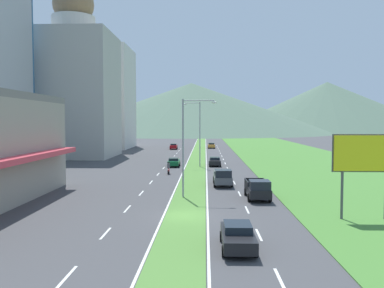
{
  "coord_description": "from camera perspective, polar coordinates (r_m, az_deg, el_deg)",
  "views": [
    {
      "loc": [
        1.55,
        -31.24,
        7.49
      ],
      "look_at": [
        -0.95,
        44.07,
        3.21
      ],
      "focal_mm": 37.57,
      "sensor_mm": 36.0,
      "label": 1
    }
  ],
  "objects": [
    {
      "name": "lane_dash_right_12",
      "position": [
        101.45,
        3.9,
        -0.99
      ],
      "size": [
        0.16,
        2.8,
        0.01
      ],
      "primitive_type": "cube",
      "color": "silver",
      "rests_on": "ground_plane"
    },
    {
      "name": "lane_dash_right_9",
      "position": [
        79.08,
        4.47,
        -2.19
      ],
      "size": [
        0.16,
        2.8,
        0.01
      ],
      "primitive_type": "cube",
      "color": "silver",
      "rests_on": "ground_plane"
    },
    {
      "name": "lane_dash_right_15",
      "position": [
        123.85,
        3.54,
        -0.22
      ],
      "size": [
        0.16,
        2.8,
        0.01
      ],
      "primitive_type": "cube",
      "color": "silver",
      "rests_on": "ground_plane"
    },
    {
      "name": "edge_line_median_left",
      "position": [
        91.6,
        -0.17,
        -1.43
      ],
      "size": [
        0.16,
        240.0,
        0.01
      ],
      "primitive_type": "cube",
      "color": "silver",
      "rests_on": "ground_plane"
    },
    {
      "name": "car_2",
      "position": [
        107.05,
        -2.62,
        -0.34
      ],
      "size": [
        1.93,
        4.18,
        1.52
      ],
      "rotation": [
        0.0,
        0.0,
        1.57
      ],
      "color": "maroon",
      "rests_on": "ground_plane"
    },
    {
      "name": "lane_dash_right_8",
      "position": [
        71.63,
        4.73,
        -2.76
      ],
      "size": [
        0.16,
        2.8,
        0.01
      ],
      "primitive_type": "cube",
      "color": "silver",
      "rests_on": "ground_plane"
    },
    {
      "name": "grass_verge_right",
      "position": [
        93.5,
        13.65,
        -1.42
      ],
      "size": [
        24.0,
        240.0,
        0.06
      ],
      "primitive_type": "cube",
      "color": "#477F33",
      "rests_on": "ground_plane"
    },
    {
      "name": "midrise_colored",
      "position": [
        115.75,
        -13.01,
        6.34
      ],
      "size": [
        17.62,
        17.62,
        27.77
      ],
      "primitive_type": "cube",
      "color": "silver",
      "rests_on": "ground_plane"
    },
    {
      "name": "lane_dash_left_14",
      "position": [
        116.52,
        -1.38,
        -0.43
      ],
      "size": [
        0.16,
        2.8,
        0.01
      ],
      "primitive_type": "cube",
      "color": "silver",
      "rests_on": "ground_plane"
    },
    {
      "name": "pickup_truck_0",
      "position": [
        39.25,
        9.32,
        -6.33
      ],
      "size": [
        2.18,
        5.4,
        2.0
      ],
      "rotation": [
        0.0,
        0.0,
        -1.57
      ],
      "color": "black",
      "rests_on": "ground_plane"
    },
    {
      "name": "car_1",
      "position": [
        24.32,
        6.51,
        -12.82
      ],
      "size": [
        1.99,
        4.66,
        1.47
      ],
      "rotation": [
        0.0,
        0.0,
        -1.57
      ],
      "color": "black",
      "rests_on": "ground_plane"
    },
    {
      "name": "car_3",
      "position": [
        67.67,
        3.25,
        -2.47
      ],
      "size": [
        2.02,
        4.71,
        1.45
      ],
      "rotation": [
        0.0,
        0.0,
        -1.57
      ],
      "color": "black",
      "rests_on": "ground_plane"
    },
    {
      "name": "car_0",
      "position": [
        66.4,
        -2.59,
        -2.58
      ],
      "size": [
        1.94,
        4.32,
        1.43
      ],
      "rotation": [
        0.0,
        0.0,
        1.57
      ],
      "color": "#0C5128",
      "rests_on": "ground_plane"
    },
    {
      "name": "lane_dash_right_2",
      "position": [
        27.49,
        9.47,
        -12.59
      ],
      "size": [
        0.16,
        2.8,
        0.01
      ],
      "primitive_type": "cube",
      "color": "silver",
      "rests_on": "ground_plane"
    },
    {
      "name": "lane_dash_left_7",
      "position": [
        64.45,
        -4.05,
        -3.42
      ],
      "size": [
        0.16,
        2.8,
        0.01
      ],
      "primitive_type": "cube",
      "color": "silver",
      "rests_on": "ground_plane"
    },
    {
      "name": "lane_dash_right_5",
      "position": [
        49.38,
        6.02,
        -5.48
      ],
      "size": [
        0.16,
        2.8,
        0.01
      ],
      "primitive_type": "cube",
      "color": "silver",
      "rests_on": "ground_plane"
    },
    {
      "name": "lane_dash_left_12",
      "position": [
        101.6,
        -1.86,
        -0.97
      ],
      "size": [
        0.16,
        2.8,
        0.01
      ],
      "primitive_type": "cube",
      "color": "silver",
      "rests_on": "ground_plane"
    },
    {
      "name": "lane_dash_left_10",
      "position": [
        86.71,
        -2.51,
        -1.7
      ],
      "size": [
        0.16,
        2.8,
        0.01
      ],
      "primitive_type": "cube",
      "color": "silver",
      "rests_on": "ground_plane"
    },
    {
      "name": "lane_dash_right_11",
      "position": [
        93.99,
        4.06,
        -1.32
      ],
      "size": [
        0.16,
        2.8,
        0.01
      ],
      "primitive_type": "cube",
      "color": "silver",
      "rests_on": "ground_plane"
    },
    {
      "name": "lane_dash_right_6",
      "position": [
        56.78,
        5.48,
        -4.34
      ],
      "size": [
        0.16,
        2.8,
        0.01
      ],
      "primitive_type": "cube",
      "color": "silver",
      "rests_on": "ground_plane"
    },
    {
      "name": "lane_dash_left_2",
      "position": [
        28.06,
        -12.17,
        -12.29
      ],
      "size": [
        0.16,
        2.8,
        0.01
      ],
      "primitive_type": "cube",
      "color": "silver",
      "rests_on": "ground_plane"
    },
    {
      "name": "car_4",
      "position": [
        111.66,
        2.77,
        -0.21
      ],
      "size": [
        1.99,
        4.66,
        1.48
      ],
      "rotation": [
        0.0,
        0.0,
        -1.57
      ],
      "color": "#C6842D",
      "rests_on": "ground_plane"
    },
    {
      "name": "lane_dash_left_11",
      "position": [
        94.15,
        -2.16,
        -1.31
      ],
      "size": [
        0.16,
        2.8,
        0.01
      ],
      "primitive_type": "cube",
      "color": "silver",
      "rests_on": "ground_plane"
    },
    {
      "name": "lane_dash_right_7",
      "position": [
        64.2,
        5.06,
        -3.45
      ],
      "size": [
        0.16,
        2.8,
        0.01
      ],
      "primitive_type": "cube",
      "color": "silver",
      "rests_on": "ground_plane"
    },
    {
      "name": "lane_dash_left_1",
      "position": [
        21.24,
        -17.32,
        -17.53
      ],
      "size": [
        0.16,
        2.8,
        0.01
      ],
      "primitive_type": "cube",
      "color": "silver",
      "rests_on": "ground_plane"
    },
    {
      "name": "edge_line_median_right",
      "position": [
        91.55,
        2.02,
        -1.44
      ],
      "size": [
        0.16,
        240.0,
        0.01
      ],
      "primitive_type": "cube",
      "color": "silver",
      "rests_on": "ground_plane"
    },
    {
      "name": "lane_dash_right_14",
      "position": [
        116.38,
        3.64,
        -0.44
      ],
      "size": [
        0.16,
        2.8,
        0.01
      ],
      "primitive_type": "cube",
      "color": "silver",
      "rests_on": "ground_plane"
    },
    {
      "name": "billboard_roadside",
      "position": [
        32.92,
        23.34,
        -1.69
      ],
      "size": [
        4.87,
        0.28,
        6.53
      ],
      "color": "#4C4C51",
      "rests_on": "ground_plane"
    },
    {
      "name": "lane_dash_left_3",
      "position": [
        35.16,
        -9.17,
        -9.08
      ],
      "size": [
        0.16,
        2.8,
        0.01
      ],
      "primitive_type": "cube",
      "color": "silver",
      "rests_on": "ground_plane"
    },
    {
      "name": "grass_median",
      "position": [
        91.56,
        0.92,
        -1.42
      ],
      "size": [
        3.2,
        240.0,
        0.06
      ],
      "primitive_type": "cube",
      "color": "#518438",
      "rests_on": "ground_plane"
    },
    {
      "name": "street_lamp_near",
      "position": [
        39.07,
        -0.73,
        0.44
      ],
      "size": [
        3.4,
        0.49,
        9.64
      ],
      "color": "#99999E",
      "rests_on": "ground_plane"
    },
    {
      "name": "lane_dash_right_10",
      "position": [
        86.53,
        4.24,
        -1.72
      ],
      "size": [
        0.16,
        2.8,
        0.01
      ],
      "primitive_type": "cube",
      "color": "silver",
      "rests_on": "ground_plane"
    },
    {
      "name": "lane_dash_right_4",
      "position": [
        42.02,
        6.76,
        -7.03
      ],
      "size": [
        0.16,
        2.8,
        0.01
      ],
      "primitive_type": "cube",
      "color": "silver",
      "rests_on": "ground_plane"
    },
    {
      "name": "lane_dash_left_5",
      "position": [
        49.7,
        -5.84,
        -5.42
      ],
      "size": [
        0.16,
        2.8,
        0.01
      ],
      "primitive_type": "cube",
      "color": "silver",
      "rests_on": "ground_plane"
    },
    {
      "name": "lane_dash_left_13",
      "position": [
        109.06,
        -1.6,
        -0.68
      ],
      "size": [
        0.16,
        2.8,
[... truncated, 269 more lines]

